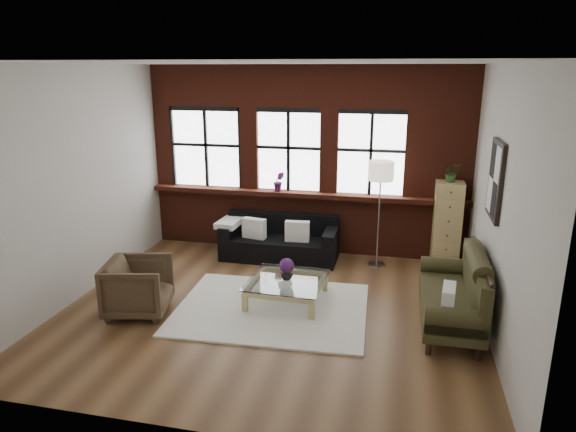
% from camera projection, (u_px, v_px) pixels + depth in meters
% --- Properties ---
extents(floor, '(5.50, 5.50, 0.00)m').
position_uv_depth(floor, '(271.00, 309.00, 6.94)').
color(floor, brown).
rests_on(floor, ground).
extents(ceiling, '(5.50, 5.50, 0.00)m').
position_uv_depth(ceiling, '(269.00, 63.00, 6.05)').
color(ceiling, white).
rests_on(ceiling, ground).
extents(wall_back, '(5.50, 0.00, 5.50)m').
position_uv_depth(wall_back, '(306.00, 161.00, 8.84)').
color(wall_back, beige).
rests_on(wall_back, ground).
extents(wall_front, '(5.50, 0.00, 5.50)m').
position_uv_depth(wall_front, '(193.00, 266.00, 4.15)').
color(wall_front, beige).
rests_on(wall_front, ground).
extents(wall_left, '(0.00, 5.00, 5.00)m').
position_uv_depth(wall_left, '(77.00, 184.00, 7.07)').
color(wall_left, beige).
rests_on(wall_left, ground).
extents(wall_right, '(0.00, 5.00, 5.00)m').
position_uv_depth(wall_right, '(500.00, 207.00, 5.92)').
color(wall_right, beige).
rests_on(wall_right, ground).
extents(brick_backwall, '(5.50, 0.12, 3.20)m').
position_uv_depth(brick_backwall, '(306.00, 161.00, 8.78)').
color(brick_backwall, '#5D2215').
rests_on(brick_backwall, floor).
extents(sill_ledge, '(5.50, 0.30, 0.08)m').
position_uv_depth(sill_ledge, '(304.00, 194.00, 8.86)').
color(sill_ledge, '#5D2215').
rests_on(sill_ledge, brick_backwall).
extents(window_left, '(1.38, 0.10, 1.50)m').
position_uv_depth(window_left, '(207.00, 149.00, 9.13)').
color(window_left, black).
rests_on(window_left, brick_backwall).
extents(window_mid, '(1.38, 0.10, 1.50)m').
position_uv_depth(window_mid, '(289.00, 152.00, 8.81)').
color(window_mid, black).
rests_on(window_mid, brick_backwall).
extents(window_right, '(1.38, 0.10, 1.50)m').
position_uv_depth(window_right, '(371.00, 155.00, 8.52)').
color(window_right, black).
rests_on(window_right, brick_backwall).
extents(wall_poster, '(0.05, 0.74, 0.94)m').
position_uv_depth(wall_poster, '(496.00, 180.00, 6.14)').
color(wall_poster, black).
rests_on(wall_poster, wall_right).
extents(shag_rug, '(2.61, 2.10, 0.03)m').
position_uv_depth(shag_rug, '(272.00, 309.00, 6.93)').
color(shag_rug, silver).
rests_on(shag_rug, floor).
extents(dark_sofa, '(1.95, 0.79, 0.70)m').
position_uv_depth(dark_sofa, '(280.00, 239.00, 8.70)').
color(dark_sofa, black).
rests_on(dark_sofa, floor).
extents(pillow_a, '(0.42, 0.22, 0.34)m').
position_uv_depth(pillow_a, '(254.00, 228.00, 8.64)').
color(pillow_a, white).
rests_on(pillow_a, dark_sofa).
extents(pillow_b, '(0.41, 0.17, 0.34)m').
position_uv_depth(pillow_b, '(297.00, 231.00, 8.48)').
color(pillow_b, white).
rests_on(pillow_b, dark_sofa).
extents(vintage_settee, '(0.80, 1.79, 0.96)m').
position_uv_depth(vintage_settee, '(451.00, 290.00, 6.38)').
color(vintage_settee, '#322F17').
rests_on(vintage_settee, floor).
extents(pillow_settee, '(0.18, 0.39, 0.34)m').
position_uv_depth(pillow_settee, '(448.00, 300.00, 5.86)').
color(pillow_settee, white).
rests_on(pillow_settee, vintage_settee).
extents(armchair, '(0.96, 0.94, 0.73)m').
position_uv_depth(armchair, '(138.00, 287.00, 6.75)').
color(armchair, '#403120').
rests_on(armchair, floor).
extents(coffee_table, '(1.07, 1.07, 0.35)m').
position_uv_depth(coffee_table, '(287.00, 291.00, 7.11)').
color(coffee_table, tan).
rests_on(coffee_table, shag_rug).
extents(vase, '(0.18, 0.18, 0.17)m').
position_uv_depth(vase, '(287.00, 274.00, 7.04)').
color(vase, '#B2B2B2').
rests_on(vase, coffee_table).
extents(flowers, '(0.20, 0.20, 0.20)m').
position_uv_depth(flowers, '(287.00, 266.00, 7.01)').
color(flowers, '#53205F').
rests_on(flowers, vase).
extents(drawer_chest, '(0.43, 0.43, 1.41)m').
position_uv_depth(drawer_chest, '(447.00, 224.00, 8.30)').
color(drawer_chest, tan).
rests_on(drawer_chest, floor).
extents(potted_plant_top, '(0.33, 0.31, 0.30)m').
position_uv_depth(potted_plant_top, '(451.00, 173.00, 8.07)').
color(potted_plant_top, '#2D5923').
rests_on(potted_plant_top, drawer_chest).
extents(floor_lamp, '(0.40, 0.40, 1.89)m').
position_uv_depth(floor_lamp, '(379.00, 210.00, 8.22)').
color(floor_lamp, '#A5A5A8').
rests_on(floor_lamp, floor).
extents(sill_plant, '(0.23, 0.21, 0.35)m').
position_uv_depth(sill_plant, '(279.00, 181.00, 8.86)').
color(sill_plant, '#53205F').
rests_on(sill_plant, sill_ledge).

